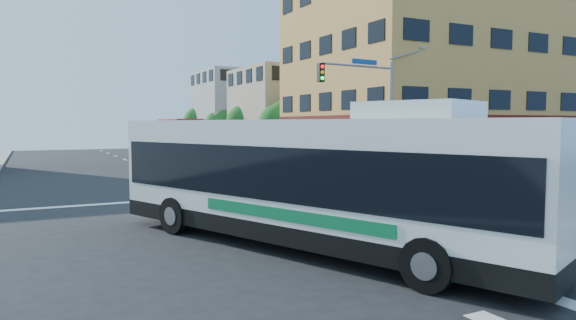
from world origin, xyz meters
name	(u,v)px	position (x,y,z in m)	size (l,w,h in m)	color
ground	(327,235)	(0.00, 0.00, 0.00)	(120.00, 120.00, 0.00)	black
sidewalk_ne	(424,151)	(35.00, 35.00, 0.07)	(50.00, 50.00, 0.15)	gray
corner_building_ne	(423,92)	(19.99, 18.48, 5.89)	(18.10, 15.44, 14.00)	#C28745
building_east_near	(298,113)	(16.98, 33.98, 4.51)	(12.06, 10.06, 9.00)	tan
building_east_far	(247,111)	(16.98, 47.98, 5.01)	(12.06, 10.06, 10.00)	gray
signal_mast_ne	(368,96)	(9.08, 10.62, 4.98)	(7.91, 1.13, 8.07)	gray
street_tree_a	(279,122)	(11.90, 27.92, 3.59)	(3.60, 3.60, 5.53)	#342013
street_tree_b	(246,120)	(11.90, 35.92, 3.75)	(3.80, 3.80, 5.79)	#342013
street_tree_c	(220,123)	(11.90, 43.92, 3.46)	(3.40, 3.40, 5.29)	#342013
street_tree_d	(200,120)	(11.90, 51.92, 3.88)	(4.00, 4.00, 6.03)	#342013
transit_bus	(307,179)	(-1.31, -1.11, 1.91)	(7.53, 13.29, 3.91)	black
box_truck	(184,140)	(4.83, 33.73, 1.87)	(2.95, 8.70, 3.86)	#29292F
parked_car	(279,154)	(11.17, 26.52, 0.79)	(1.87, 4.65, 1.59)	#D0B857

